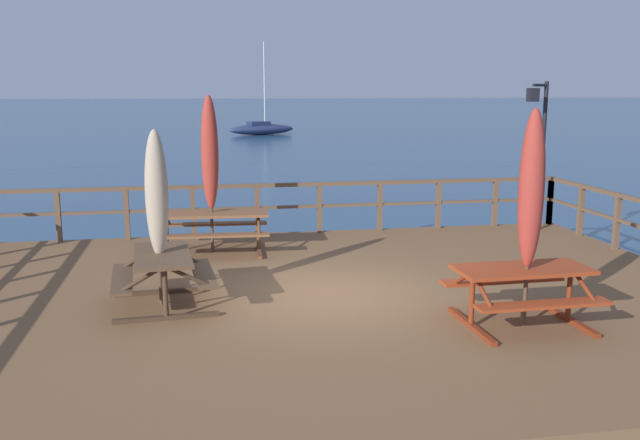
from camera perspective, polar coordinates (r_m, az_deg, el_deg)
The scene contains 11 objects.
ground_plane at distance 10.67m, azimuth 0.67°, elevation -9.97°, with size 600.00×600.00×0.00m, color navy.
wooden_deck at distance 10.55m, azimuth 0.67°, elevation -8.06°, with size 12.30×9.25×0.75m, color brown.
railing_waterside_far at distance 14.59m, azimuth -2.62°, elevation 1.66°, with size 12.10×0.10×1.09m.
picnic_table_mid_left at distance 9.95m, azimuth -12.88°, elevation -3.95°, with size 1.52×1.71×0.78m.
picnic_table_mid_centre at distance 9.33m, azimuth 16.40°, elevation -5.06°, with size 1.77×1.44×0.78m.
picnic_table_front_right at distance 13.06m, azimuth -8.88°, elevation -0.25°, with size 2.14×1.51×0.78m.
patio_umbrella_tall_mid_left at distance 9.82m, azimuth -13.38°, elevation 2.05°, with size 0.32×0.32×2.50m.
patio_umbrella_tall_back_right at distance 9.02m, azimuth 17.11°, elevation 2.37°, with size 0.32×0.32×2.81m.
patio_umbrella_tall_front at distance 12.90m, azimuth -9.12°, elevation 5.48°, with size 0.32×0.32×2.94m.
lamp_post_hooked at distance 15.42m, azimuth 17.71°, elevation 6.85°, with size 0.60×0.45×3.20m.
sailboat_distant at distance 59.28m, azimuth -4.86°, elevation 7.55°, with size 6.20×3.77×7.72m.
Camera 1 is at (-1.88, -9.80, 3.78)m, focal length 38.61 mm.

